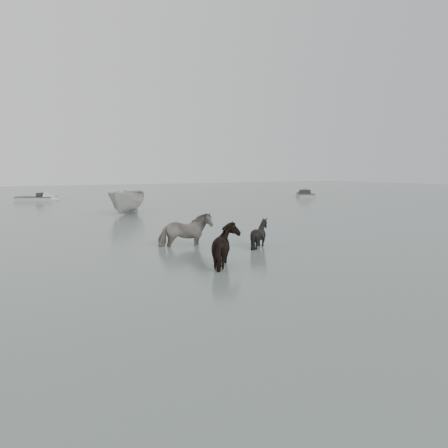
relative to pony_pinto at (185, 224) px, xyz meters
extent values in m
plane|color=#516059|center=(0.55, -2.39, -0.84)|extent=(140.00, 140.00, 0.00)
imported|color=black|center=(0.00, 0.00, 0.00)|extent=(2.15, 1.34, 1.69)
imported|color=black|center=(-0.20, -3.67, -0.06)|extent=(1.55, 1.74, 1.56)
imported|color=black|center=(2.41, -1.45, -0.17)|extent=(1.30, 1.17, 1.34)
imported|color=#AFAEAA|center=(1.73, 13.08, 0.01)|extent=(3.98, 4.52, 1.70)
camera|label=1|loc=(-6.65, -14.98, 2.08)|focal=35.00mm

